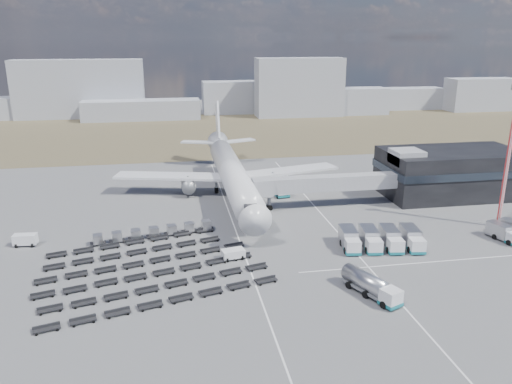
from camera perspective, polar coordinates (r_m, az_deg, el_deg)
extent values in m
plane|color=#565659|center=(81.66, 0.05, -7.00)|extent=(420.00, 420.00, 0.00)
cube|color=#49402C|center=(186.82, -5.82, 6.82)|extent=(420.00, 90.00, 0.01)
cube|color=silver|center=(85.90, -1.85, -5.74)|extent=(0.25, 110.00, 0.01)
cube|color=silver|center=(89.97, 9.62, -4.89)|extent=(0.25, 110.00, 0.01)
cube|color=silver|center=(82.62, 18.57, -7.66)|extent=(40.00, 0.25, 0.01)
cube|color=black|center=(118.29, 21.46, 2.07)|extent=(30.00, 16.00, 10.00)
cube|color=#262D38|center=(118.00, 21.52, 2.63)|extent=(30.40, 16.40, 1.60)
cube|color=#939399|center=(109.79, 16.85, 3.85)|extent=(6.00, 6.00, 3.00)
cube|color=#939399|center=(102.82, 8.04, 1.02)|extent=(29.80, 3.00, 3.00)
cube|color=#939399|center=(99.14, 0.73, 0.58)|extent=(4.00, 3.60, 3.40)
cylinder|color=slate|center=(100.64, 1.51, -0.69)|extent=(0.70, 0.70, 5.10)
cylinder|color=black|center=(101.31, 1.51, -1.82)|extent=(1.40, 0.90, 1.40)
cylinder|color=silver|center=(107.90, -2.70, 2.06)|extent=(5.60, 48.00, 5.60)
cone|color=silver|center=(82.87, -0.37, -2.68)|extent=(5.60, 5.00, 5.60)
cone|color=silver|center=(134.79, -4.22, 5.46)|extent=(5.60, 8.00, 5.60)
cube|color=black|center=(84.46, -0.59, -1.71)|extent=(2.20, 2.00, 0.80)
cube|color=silver|center=(112.27, -9.62, 1.80)|extent=(25.59, 11.38, 0.50)
cube|color=silver|center=(115.21, 3.42, 2.41)|extent=(25.59, 11.38, 0.50)
cylinder|color=slate|center=(110.85, -7.75, 0.77)|extent=(3.00, 5.00, 3.00)
cylinder|color=slate|center=(113.04, 1.91, 1.25)|extent=(3.00, 5.00, 3.00)
cube|color=silver|center=(136.25, -6.63, 5.69)|extent=(9.49, 5.63, 0.35)
cube|color=silver|center=(137.28, -2.02, 5.88)|extent=(9.49, 5.63, 0.35)
cube|color=silver|center=(136.69, -4.41, 8.05)|extent=(0.50, 9.06, 11.45)
cylinder|color=slate|center=(89.37, -0.95, -3.93)|extent=(0.50, 0.50, 2.50)
cylinder|color=slate|center=(112.50, -4.55, 0.51)|extent=(0.60, 0.60, 2.50)
cylinder|color=slate|center=(113.23, -1.32, 0.68)|extent=(0.60, 0.60, 2.50)
cylinder|color=black|center=(89.65, -0.94, -4.38)|extent=(0.50, 1.20, 1.20)
cube|color=#989CA6|center=(239.48, -24.65, 8.75)|extent=(25.46, 12.00, 9.11)
cube|color=#989CA6|center=(232.85, -19.49, 11.06)|extent=(54.15, 12.00, 24.62)
cube|color=#989CA6|center=(220.32, -12.94, 9.14)|extent=(49.05, 12.00, 8.19)
cube|color=#989CA6|center=(234.02, -2.62, 10.77)|extent=(28.01, 12.00, 14.42)
cube|color=#989CA6|center=(224.45, 4.96, 11.83)|extent=(38.04, 12.00, 25.18)
cube|color=#989CA6|center=(236.21, 11.97, 10.15)|extent=(22.24, 12.00, 11.69)
cube|color=#989CA6|center=(254.46, 14.82, 10.26)|extent=(54.69, 12.00, 10.05)
cube|color=#989CA6|center=(264.89, 24.24, 10.14)|extent=(32.09, 12.00, 15.10)
cube|color=silver|center=(68.24, 15.16, -11.53)|extent=(2.99, 2.99, 2.18)
cube|color=#146B75|center=(68.65, 15.10, -12.16)|extent=(3.12, 3.12, 0.47)
cylinder|color=#ACACB1|center=(70.78, 12.36, -9.83)|extent=(5.00, 7.47, 2.37)
cube|color=slate|center=(71.28, 12.31, -10.61)|extent=(4.91, 7.44, 0.33)
cylinder|color=black|center=(70.53, 13.13, -11.20)|extent=(2.68, 1.94, 1.04)
cube|color=silver|center=(79.48, -2.63, -7.11)|extent=(3.85, 2.64, 1.56)
cube|color=silver|center=(92.52, -24.86, -5.01)|extent=(3.90, 2.01, 2.06)
cube|color=silver|center=(111.00, 2.59, 0.62)|extent=(3.76, 7.15, 3.18)
cube|color=#146B75|center=(111.38, 2.58, -0.02)|extent=(3.89, 7.28, 0.51)
cube|color=silver|center=(82.25, 10.99, -6.14)|extent=(2.65, 2.56, 2.26)
cube|color=#146B75|center=(82.60, 10.96, -6.70)|extent=(2.76, 2.68, 0.46)
cube|color=#ACACB1|center=(85.32, 10.48, -4.93)|extent=(3.08, 5.02, 2.67)
cube|color=silver|center=(83.10, 13.35, -6.05)|extent=(2.65, 2.56, 2.26)
cube|color=#146B75|center=(83.44, 13.31, -6.60)|extent=(2.76, 2.68, 0.46)
cube|color=#ACACB1|center=(86.14, 12.75, -4.86)|extent=(3.08, 5.02, 2.67)
cube|color=silver|center=(84.09, 15.66, -5.95)|extent=(2.65, 2.56, 2.26)
cube|color=#146B75|center=(84.42, 15.61, -6.50)|extent=(2.76, 2.68, 0.46)
cube|color=#ACACB1|center=(87.09, 14.99, -4.78)|extent=(3.08, 5.02, 2.67)
cube|color=silver|center=(85.20, 17.91, -5.85)|extent=(2.65, 2.56, 2.26)
cube|color=#146B75|center=(85.54, 17.86, -6.39)|extent=(2.76, 2.68, 0.46)
cube|color=#ACACB1|center=(88.17, 17.16, -4.70)|extent=(3.08, 5.02, 2.67)
cube|color=#ACACB1|center=(96.68, 26.03, -3.92)|extent=(3.15, 4.57, 2.35)
cube|color=#ACACB1|center=(98.99, 27.18, -3.61)|extent=(3.15, 4.57, 2.35)
cube|color=black|center=(88.71, -17.59, -5.62)|extent=(2.81, 2.04, 0.18)
cube|color=#ACACB1|center=(88.40, -17.64, -5.12)|extent=(1.85, 1.85, 1.48)
cube|color=black|center=(88.88, -15.57, -5.39)|extent=(2.81, 2.04, 0.18)
cube|color=#ACACB1|center=(88.57, -15.61, -4.89)|extent=(1.85, 1.85, 1.48)
cube|color=black|center=(89.15, -13.56, -5.16)|extent=(2.81, 2.04, 0.18)
cube|color=#ACACB1|center=(88.84, -13.59, -4.66)|extent=(1.85, 1.85, 1.48)
cube|color=black|center=(89.54, -11.56, -4.92)|extent=(2.81, 2.04, 0.18)
cube|color=#ACACB1|center=(89.23, -11.59, -4.42)|extent=(1.85, 1.85, 1.48)
cube|color=black|center=(90.03, -9.58, -4.68)|extent=(2.81, 2.04, 0.18)
cube|color=#ACACB1|center=(89.73, -9.61, -4.18)|extent=(1.85, 1.85, 1.48)
cube|color=black|center=(90.63, -7.63, -4.43)|extent=(2.81, 2.04, 0.18)
cube|color=#ACACB1|center=(90.33, -7.65, -3.94)|extent=(1.85, 1.85, 1.48)
cube|color=black|center=(91.34, -5.71, -4.19)|extent=(2.81, 2.04, 0.18)
cube|color=#ACACB1|center=(91.04, -5.73, -3.70)|extent=(1.85, 1.85, 1.48)
cube|color=black|center=(68.22, -10.27, -12.15)|extent=(32.66, 10.31, 0.75)
cube|color=black|center=(71.98, -11.20, -10.55)|extent=(32.66, 10.31, 0.75)
cube|color=black|center=(75.81, -12.04, -9.11)|extent=(32.66, 10.31, 0.75)
cube|color=black|center=(79.70, -12.79, -7.80)|extent=(32.66, 10.31, 0.75)
cube|color=black|center=(83.64, -13.46, -6.62)|extent=(28.63, 9.21, 0.75)
cube|color=black|center=(87.62, -14.07, -5.54)|extent=(28.63, 9.21, 0.75)
cylinder|color=red|center=(99.49, 26.82, 3.23)|extent=(0.71, 0.71, 25.23)
cube|color=#565659|center=(102.83, 25.89, -3.51)|extent=(2.02, 2.02, 0.30)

